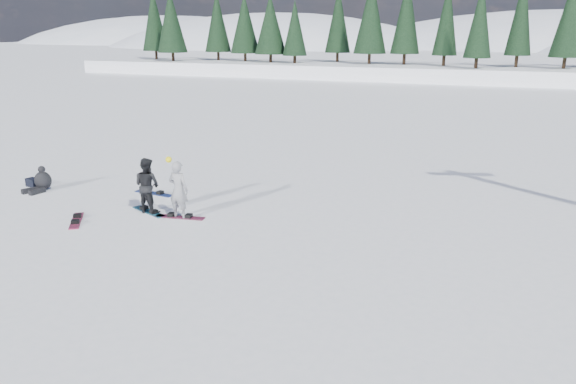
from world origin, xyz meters
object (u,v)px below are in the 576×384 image
object	(u,v)px
snowboarder_man	(147,185)
gear_bag	(33,182)
seated_rider	(42,181)
snowboard_loose_b	(76,221)
snowboard_loose_c	(154,193)
snowboarder_woman	(178,189)

from	to	relation	value
snowboarder_man	gear_bag	size ratio (longest dim) A/B	3.81
snowboarder_man	seated_rider	bearing A→B (deg)	-1.49
snowboard_loose_b	snowboard_loose_c	bearing A→B (deg)	136.81
snowboard_loose_c	snowboarder_woman	bearing A→B (deg)	-33.86
snowboarder_woman	snowboard_loose_c	bearing A→B (deg)	-38.33
snowboarder_man	seated_rider	world-z (taller)	snowboarder_man
gear_bag	snowboard_loose_c	size ratio (longest dim) A/B	0.30
snowboarder_woman	snowboard_loose_b	world-z (taller)	snowboarder_woman
seated_rider	gear_bag	xyz separation A→B (m)	(-0.70, 0.26, -0.18)
snowboarder_man	gear_bag	world-z (taller)	snowboarder_man
snowboard_loose_c	snowboard_loose_b	distance (m)	3.30
snowboarder_man	snowboard_loose_c	xyz separation A→B (m)	(-1.04, 1.76, -0.84)
gear_bag	snowboarder_man	bearing A→B (deg)	-9.36
snowboarder_woman	snowboard_loose_b	xyz separation A→B (m)	(-2.66, -1.41, -0.87)
snowboarder_woman	snowboarder_man	size ratio (longest dim) A/B	1.10
snowboarder_woman	gear_bag	bearing A→B (deg)	-7.03
snowboard_loose_b	snowboarder_woman	bearing A→B (deg)	82.14
gear_bag	snowboard_loose_c	xyz separation A→B (m)	(4.58, 0.83, -0.14)
snowboarder_man	snowboarder_woman	bearing A→B (deg)	-179.11
snowboarder_woman	gear_bag	size ratio (longest dim) A/B	4.19
gear_bag	snowboard_loose_b	world-z (taller)	gear_bag
gear_bag	seated_rider	bearing A→B (deg)	-20.05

